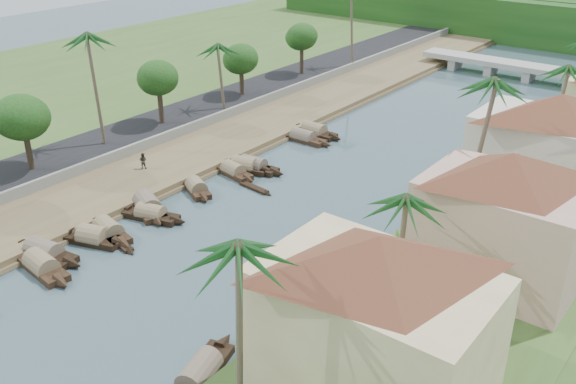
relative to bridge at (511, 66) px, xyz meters
The scene contains 39 objects.
ground 72.02m from the bridge, 90.00° to the right, with size 220.00×220.00×0.00m, color #3C535B.
left_bank 54.42m from the bridge, 107.10° to the right, with size 10.00×180.00×0.80m, color brown.
right_bank 55.37m from the bridge, 69.93° to the right, with size 16.00×180.00×1.20m, color #375421.
road 57.49m from the bridge, 115.23° to the right, with size 8.00×180.00×1.40m, color black.
retaining_wall 55.79m from the bridge, 111.23° to the right, with size 0.40×180.00×1.10m, color gray.
far_left_fill 72.84m from the bridge, 134.44° to the right, with size 45.00×220.00×1.35m, color #375421.
treeline 28.09m from the bridge, 90.00° to the left, with size 120.00×14.00×8.00m.
bridge is the anchor object (origin of this frame).
building_near 76.54m from the bridge, 75.61° to the right, with size 14.85×14.85×10.20m.
building_mid 61.51m from the bridge, 70.98° to the right, with size 14.11×14.11×9.70m.
building_far 48.15m from the bridge, 66.65° to the right, with size 15.59×15.59×10.20m.
sampan_2 77.14m from the bridge, 96.43° to the right, with size 8.27×2.61×2.16m.
sampan_3 76.09m from the bridge, 97.71° to the right, with size 8.37×2.92×2.21m.
sampan_4 70.55m from the bridge, 97.36° to the right, with size 7.59×3.05×2.12m.
sampan_5 72.05m from the bridge, 97.24° to the right, with size 7.05×3.76×2.20m.
sampan_6 65.59m from the bridge, 98.71° to the right, with size 8.08×5.02×2.38m.
sampan_7 66.28m from the bridge, 97.33° to the right, with size 7.43×3.42×1.98m.
sampan_8 60.01m from the bridge, 98.77° to the right, with size 6.14×4.07×1.95m.
sampan_9 52.41m from the bridge, 99.21° to the right, with size 8.02×2.11×2.03m.
sampan_10 54.82m from the bridge, 99.57° to the right, with size 6.96×2.70×1.92m.
sampan_11 53.19m from the bridge, 99.69° to the right, with size 7.56×3.23×2.14m.
sampan_12 42.83m from the bridge, 102.37° to the right, with size 8.12×1.71×1.96m.
sampan_13 40.50m from the bridge, 103.25° to the right, with size 8.03×2.01×2.20m.
sampan_14 78.55m from the bridge, 82.95° to the right, with size 3.90×8.69×2.10m.
sampan_15 62.60m from the bridge, 80.55° to the right, with size 2.12×8.49×2.25m.
sampan_16 45.45m from the bridge, 78.78° to the right, with size 2.89×8.30×2.02m.
canoe_1 70.72m from the bridge, 95.78° to the right, with size 5.00×1.91×0.80m.
canoe_2 55.59m from the bridge, 95.36° to the right, with size 4.93×1.24×0.71m.
palm_0 82.28m from the bridge, 79.41° to the right, with size 3.20×3.20×12.77m.
palm_1 67.82m from the bridge, 76.27° to the right, with size 3.20×3.20×9.66m.
palm_2 55.07m from the bridge, 73.82° to the right, with size 3.20×3.20×14.04m.
palm_3 37.67m from the bridge, 64.07° to the right, with size 3.20×3.20×11.26m.
palm_5 64.31m from the bridge, 112.27° to the right, with size 3.20×3.20×13.33m.
palm_6 47.54m from the bridge, 117.94° to the right, with size 3.20×3.20×9.44m.
tree_2 71.76m from the bridge, 109.59° to the right, with size 5.30×5.30×7.55m.
tree_3 55.75m from the bridge, 115.61° to the right, with size 4.74×4.74×7.40m.
tree_4 43.15m from the bridge, 123.99° to the right, with size 4.59×4.59×6.71m.
tree_5 32.94m from the bridge, 137.50° to the right, with size 4.52×4.52×7.33m.
person_far 61.86m from the bridge, 105.31° to the right, with size 0.81×0.63×1.68m, color #332F24.
Camera 1 is at (32.13, -26.51, 26.93)m, focal length 40.00 mm.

